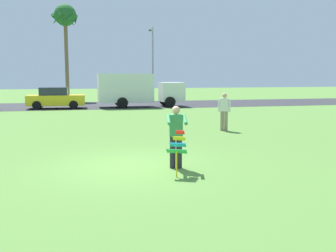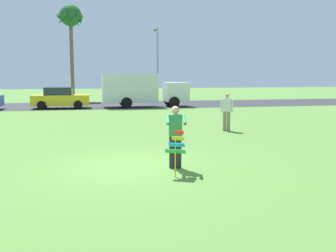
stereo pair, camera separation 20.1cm
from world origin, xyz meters
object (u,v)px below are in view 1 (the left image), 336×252
(kite_held, at_px, (178,146))
(palm_tree_right_near, at_px, (65,20))
(person_walker_near, at_px, (224,110))
(person_kite_flyer, at_px, (176,134))
(streetlight_pole, at_px, (152,59))
(parked_car_yellow, at_px, (56,98))
(parked_truck_white_box, at_px, (136,89))

(kite_held, relative_size, palm_tree_right_near, 0.12)
(person_walker_near, bearing_deg, kite_held, -118.70)
(person_kite_flyer, bearing_deg, person_walker_near, 59.41)
(person_kite_flyer, bearing_deg, streetlight_pole, 80.89)
(parked_car_yellow, height_order, parked_truck_white_box, parked_truck_white_box)
(person_kite_flyer, xyz_separation_m, parked_truck_white_box, (1.76, 20.33, 0.46))
(person_kite_flyer, distance_m, person_walker_near, 7.65)
(kite_held, distance_m, parked_truck_white_box, 21.22)
(kite_held, bearing_deg, parked_truck_white_box, 84.84)
(palm_tree_right_near, distance_m, person_walker_near, 25.39)
(parked_car_yellow, bearing_deg, palm_tree_right_near, 86.23)
(person_kite_flyer, distance_m, streetlight_pole, 28.00)
(parked_truck_white_box, bearing_deg, streetlight_pole, 69.67)
(person_kite_flyer, height_order, kite_held, person_kite_flyer)
(person_kite_flyer, relative_size, person_walker_near, 1.00)
(parked_car_yellow, distance_m, streetlight_pole, 11.73)
(person_kite_flyer, distance_m, parked_car_yellow, 20.79)
(person_walker_near, bearing_deg, parked_truck_white_box, 98.81)
(person_kite_flyer, height_order, parked_car_yellow, person_kite_flyer)
(kite_held, height_order, parked_car_yellow, parked_car_yellow)
(palm_tree_right_near, relative_size, person_walker_near, 5.36)
(palm_tree_right_near, relative_size, streetlight_pole, 1.33)
(parked_truck_white_box, bearing_deg, palm_tree_right_near, 119.89)
(parked_car_yellow, bearing_deg, kite_held, -78.82)
(parked_truck_white_box, distance_m, palm_tree_right_near, 12.68)
(kite_held, distance_m, parked_car_yellow, 21.53)
(person_kite_flyer, relative_size, palm_tree_right_near, 0.19)
(person_kite_flyer, bearing_deg, kite_held, -100.49)
(person_kite_flyer, xyz_separation_m, person_walker_near, (3.89, 6.59, -0.02))
(parked_car_yellow, distance_m, person_walker_near, 16.02)
(person_kite_flyer, relative_size, parked_car_yellow, 0.41)
(palm_tree_right_near, distance_m, streetlight_pole, 9.25)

